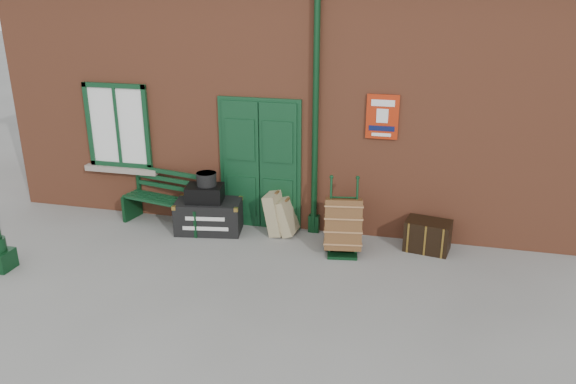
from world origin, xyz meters
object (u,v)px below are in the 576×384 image
(houdini_trunk, at_px, (209,216))
(dark_trunk, at_px, (428,236))
(bench, at_px, (168,198))
(porter_trolley, at_px, (343,225))

(houdini_trunk, bearing_deg, dark_trunk, -7.63)
(bench, distance_m, houdini_trunk, 0.84)
(houdini_trunk, relative_size, porter_trolley, 0.93)
(houdini_trunk, height_order, dark_trunk, houdini_trunk)
(houdini_trunk, xyz_separation_m, porter_trolley, (2.34, -0.25, 0.18))
(porter_trolley, bearing_deg, houdini_trunk, 165.00)
(dark_trunk, bearing_deg, houdini_trunk, -167.51)
(dark_trunk, bearing_deg, porter_trolley, -153.23)
(houdini_trunk, distance_m, porter_trolley, 2.36)
(porter_trolley, bearing_deg, bench, 164.22)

